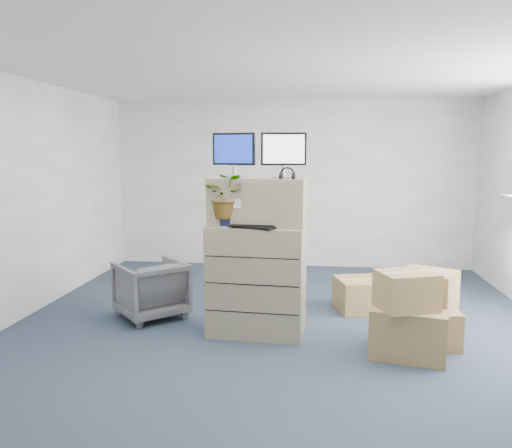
{
  "coord_description": "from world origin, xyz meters",
  "views": [
    {
      "loc": [
        0.37,
        -4.96,
        1.93
      ],
      "look_at": [
        -0.25,
        0.4,
        1.16
      ],
      "focal_mm": 35.0,
      "sensor_mm": 36.0,
      "label": 1
    }
  ],
  "objects_px": {
    "monitor_left": "(234,153)",
    "water_bottle": "(263,210)",
    "office_chair": "(151,286)",
    "potted_plant": "(226,202)",
    "monitor_right": "(284,153)",
    "filing_cabinet_lower": "(257,280)",
    "keyboard": "(252,226)"
  },
  "relations": [
    {
      "from": "monitor_left",
      "to": "water_bottle",
      "type": "bearing_deg",
      "value": 10.8
    },
    {
      "from": "office_chair",
      "to": "monitor_left",
      "type": "bearing_deg",
      "value": 122.77
    },
    {
      "from": "potted_plant",
      "to": "office_chair",
      "type": "relative_size",
      "value": 0.66
    },
    {
      "from": "monitor_right",
      "to": "water_bottle",
      "type": "relative_size",
      "value": 1.47
    },
    {
      "from": "filing_cabinet_lower",
      "to": "water_bottle",
      "type": "bearing_deg",
      "value": 53.57
    },
    {
      "from": "office_chair",
      "to": "potted_plant",
      "type": "bearing_deg",
      "value": 112.23
    },
    {
      "from": "monitor_left",
      "to": "water_bottle",
      "type": "xyz_separation_m",
      "value": [
        0.32,
        -0.02,
        -0.6
      ]
    },
    {
      "from": "monitor_right",
      "to": "office_chair",
      "type": "distance_m",
      "value": 2.24
    },
    {
      "from": "monitor_left",
      "to": "potted_plant",
      "type": "distance_m",
      "value": 0.55
    },
    {
      "from": "monitor_right",
      "to": "keyboard",
      "type": "relative_size",
      "value": 0.91
    },
    {
      "from": "filing_cabinet_lower",
      "to": "monitor_left",
      "type": "xyz_separation_m",
      "value": [
        -0.26,
        0.09,
        1.35
      ]
    },
    {
      "from": "filing_cabinet_lower",
      "to": "office_chair",
      "type": "relative_size",
      "value": 1.59
    },
    {
      "from": "monitor_right",
      "to": "water_bottle",
      "type": "bearing_deg",
      "value": 168.61
    },
    {
      "from": "monitor_right",
      "to": "keyboard",
      "type": "height_order",
      "value": "monitor_right"
    },
    {
      "from": "filing_cabinet_lower",
      "to": "monitor_right",
      "type": "distance_m",
      "value": 1.38
    },
    {
      "from": "potted_plant",
      "to": "office_chair",
      "type": "bearing_deg",
      "value": 154.24
    },
    {
      "from": "monitor_left",
      "to": "water_bottle",
      "type": "distance_m",
      "value": 0.68
    },
    {
      "from": "monitor_right",
      "to": "office_chair",
      "type": "height_order",
      "value": "monitor_right"
    },
    {
      "from": "monitor_left",
      "to": "keyboard",
      "type": "xyz_separation_m",
      "value": [
        0.22,
        -0.24,
        -0.75
      ]
    },
    {
      "from": "filing_cabinet_lower",
      "to": "monitor_left",
      "type": "distance_m",
      "value": 1.38
    },
    {
      "from": "monitor_right",
      "to": "monitor_left",
      "type": "bearing_deg",
      "value": 167.53
    },
    {
      "from": "water_bottle",
      "to": "potted_plant",
      "type": "relative_size",
      "value": 0.66
    },
    {
      "from": "monitor_right",
      "to": "potted_plant",
      "type": "xyz_separation_m",
      "value": [
        -0.58,
        -0.17,
        -0.51
      ]
    },
    {
      "from": "keyboard",
      "to": "water_bottle",
      "type": "bearing_deg",
      "value": 89.17
    },
    {
      "from": "filing_cabinet_lower",
      "to": "keyboard",
      "type": "bearing_deg",
      "value": -100.74
    },
    {
      "from": "filing_cabinet_lower",
      "to": "water_bottle",
      "type": "height_order",
      "value": "water_bottle"
    },
    {
      "from": "office_chair",
      "to": "filing_cabinet_lower",
      "type": "bearing_deg",
      "value": 122.06
    },
    {
      "from": "office_chair",
      "to": "water_bottle",
      "type": "bearing_deg",
      "value": 125.51
    },
    {
      "from": "potted_plant",
      "to": "water_bottle",
      "type": "bearing_deg",
      "value": 26.06
    },
    {
      "from": "potted_plant",
      "to": "filing_cabinet_lower",
      "type": "bearing_deg",
      "value": 19.58
    },
    {
      "from": "monitor_right",
      "to": "keyboard",
      "type": "distance_m",
      "value": 0.84
    },
    {
      "from": "keyboard",
      "to": "office_chair",
      "type": "bearing_deg",
      "value": -178.73
    }
  ]
}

